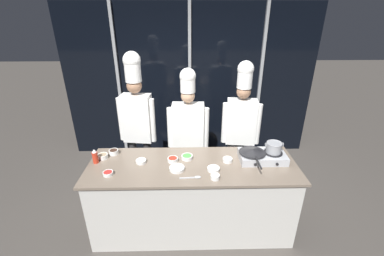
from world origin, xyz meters
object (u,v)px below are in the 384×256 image
(prep_bowl_garlic, at_px, (213,169))
(chef_line, at_px, (241,120))
(chef_sous, at_px, (188,126))
(prep_bowl_bell_pepper, at_px, (108,173))
(prep_bowl_mushrooms, at_px, (103,156))
(stock_pot, at_px, (274,147))
(prep_bowl_onion, at_px, (215,177))
(serving_spoon_slotted, at_px, (194,177))
(chef_head, at_px, (137,114))
(prep_bowl_chili_flakes, at_px, (173,159))
(prep_bowl_bean_sprouts, at_px, (141,161))
(prep_bowl_scallions, at_px, (187,157))
(squeeze_bottle_chili, at_px, (95,156))
(prep_bowl_chicken, at_px, (228,160))
(prep_bowl_soy_glaze, at_px, (114,152))
(prep_bowl_rice, at_px, (177,168))
(portable_stove, at_px, (262,156))
(frying_pan, at_px, (253,151))

(prep_bowl_garlic, height_order, chef_line, chef_line)
(chef_sous, bearing_deg, prep_bowl_bell_pepper, 48.56)
(prep_bowl_mushrooms, bearing_deg, prep_bowl_bell_pepper, -65.97)
(prep_bowl_mushrooms, distance_m, chef_line, 1.90)
(stock_pot, xyz_separation_m, prep_bowl_onion, (-0.72, -0.36, -0.14))
(serving_spoon_slotted, height_order, chef_head, chef_head)
(stock_pot, relative_size, prep_bowl_chili_flakes, 1.66)
(prep_bowl_bean_sprouts, distance_m, prep_bowl_scallions, 0.54)
(prep_bowl_mushrooms, xyz_separation_m, serving_spoon_slotted, (1.09, -0.43, -0.02))
(prep_bowl_chili_flakes, bearing_deg, serving_spoon_slotted, -53.91)
(prep_bowl_bell_pepper, relative_size, prep_bowl_onion, 1.12)
(prep_bowl_chili_flakes, height_order, chef_sous, chef_sous)
(squeeze_bottle_chili, distance_m, prep_bowl_scallions, 1.07)
(prep_bowl_chicken, bearing_deg, prep_bowl_soy_glaze, 171.51)
(prep_bowl_garlic, bearing_deg, prep_bowl_rice, 177.67)
(stock_pot, xyz_separation_m, prep_bowl_rice, (-1.13, -0.19, -0.15))
(prep_bowl_chili_flakes, bearing_deg, prep_bowl_onion, -37.49)
(portable_stove, distance_m, serving_spoon_slotted, 0.89)
(squeeze_bottle_chili, height_order, prep_bowl_chicken, squeeze_bottle_chili)
(prep_bowl_garlic, bearing_deg, squeeze_bottle_chili, 171.97)
(prep_bowl_garlic, relative_size, prep_bowl_chili_flakes, 1.13)
(chef_head, bearing_deg, prep_bowl_garlic, 144.17)
(prep_bowl_bean_sprouts, xyz_separation_m, prep_bowl_mushrooms, (-0.47, 0.11, 0.01))
(prep_bowl_chili_flakes, distance_m, prep_bowl_rice, 0.19)
(prep_bowl_chicken, relative_size, prep_bowl_mushrooms, 0.97)
(prep_bowl_soy_glaze, bearing_deg, prep_bowl_garlic, -17.73)
(squeeze_bottle_chili, height_order, prep_bowl_bean_sprouts, squeeze_bottle_chili)
(prep_bowl_garlic, height_order, prep_bowl_rice, prep_bowl_rice)
(frying_pan, relative_size, chef_head, 0.26)
(prep_bowl_scallions, bearing_deg, prep_bowl_mushrooms, 177.95)
(prep_bowl_bell_pepper, xyz_separation_m, serving_spoon_slotted, (0.93, -0.08, -0.02))
(frying_pan, relative_size, squeeze_bottle_chili, 3.09)
(prep_bowl_chili_flakes, bearing_deg, frying_pan, 0.25)
(chef_line, bearing_deg, prep_bowl_soy_glaze, 25.06)
(frying_pan, height_order, chef_sous, chef_sous)
(prep_bowl_garlic, bearing_deg, prep_bowl_chili_flakes, 156.89)
(chef_line, bearing_deg, prep_bowl_scallions, 48.31)
(prep_bowl_rice, height_order, chef_head, chef_head)
(prep_bowl_onion, xyz_separation_m, chef_line, (0.48, 1.08, 0.19))
(prep_bowl_bell_pepper, relative_size, prep_bowl_garlic, 0.80)
(prep_bowl_mushrooms, bearing_deg, squeeze_bottle_chili, -120.10)
(frying_pan, bearing_deg, stock_pot, 1.20)
(prep_bowl_chili_flakes, bearing_deg, prep_bowl_rice, -73.07)
(squeeze_bottle_chili, relative_size, chef_sous, 0.09)
(prep_bowl_chili_flakes, height_order, prep_bowl_mushrooms, prep_bowl_mushrooms)
(serving_spoon_slotted, bearing_deg, prep_bowl_bean_sprouts, 152.83)
(prep_bowl_bean_sprouts, xyz_separation_m, prep_bowl_bell_pepper, (-0.32, -0.24, 0.00))
(prep_bowl_garlic, bearing_deg, prep_bowl_onion, -89.35)
(frying_pan, distance_m, prep_bowl_bell_pepper, 1.65)
(portable_stove, bearing_deg, stock_pot, 0.11)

